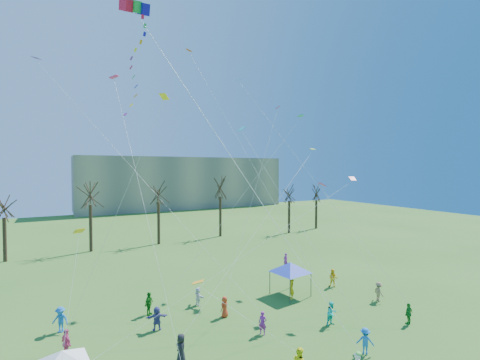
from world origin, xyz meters
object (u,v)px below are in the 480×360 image
big_box_kite (140,67)px  distant_building (184,183)px  canopy_tent_white (62,358)px  canopy_tent_blue (290,267)px

big_box_kite → distant_building: bearing=69.0°
distant_building → canopy_tent_white: size_ratio=17.04×
canopy_tent_blue → big_box_kite: bearing=-163.0°
distant_building → big_box_kite: 82.18m
canopy_tent_white → canopy_tent_blue: canopy_tent_blue is taller
canopy_tent_white → canopy_tent_blue: (18.74, 5.86, 0.36)m
canopy_tent_white → big_box_kite: bearing=18.4°
distant_building → canopy_tent_white: (-33.60, -77.55, -5.25)m
big_box_kite → canopy_tent_white: big_box_kite is taller
big_box_kite → canopy_tent_white: size_ratio=6.63×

